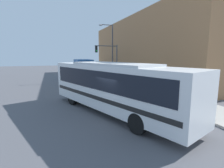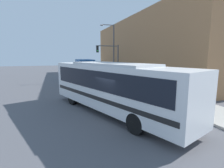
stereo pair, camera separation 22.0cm
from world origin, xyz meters
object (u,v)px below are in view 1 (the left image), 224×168
street_lamp (111,48)px  city_bus (113,84)px  fire_hydrant (155,91)px  traffic_light_pole (109,56)px  parking_meter (128,78)px  delivery_truck (82,67)px

street_lamp → city_bus: bearing=-108.7°
fire_hydrant → street_lamp: (0.00, 12.17, 4.37)m
traffic_light_pole → street_lamp: 2.67m
traffic_light_pole → parking_meter: size_ratio=3.58×
delivery_truck → traffic_light_pole: traffic_light_pole is taller
delivery_truck → traffic_light_pole: 8.35m
traffic_light_pole → street_lamp: size_ratio=0.62×
traffic_light_pole → parking_meter: (1.00, -4.21, -2.55)m
city_bus → street_lamp: (5.13, 15.14, 2.97)m
parking_meter → fire_hydrant: bearing=-90.0°
traffic_light_pole → street_lamp: street_lamp is taller
city_bus → parking_meter: city_bus is taller
delivery_truck → fire_hydrant: delivery_truck is taller
city_bus → traffic_light_pole: bearing=52.0°
city_bus → street_lamp: size_ratio=1.41×
fire_hydrant → parking_meter: parking_meter is taller
delivery_truck → fire_hydrant: (3.49, -17.77, -1.16)m
delivery_truck → street_lamp: size_ratio=0.99×
traffic_light_pole → street_lamp: (1.00, 2.13, 1.25)m
fire_hydrant → street_lamp: bearing=90.0°
delivery_truck → parking_meter: delivery_truck is taller
delivery_truck → traffic_light_pole: (2.50, -7.72, 1.96)m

